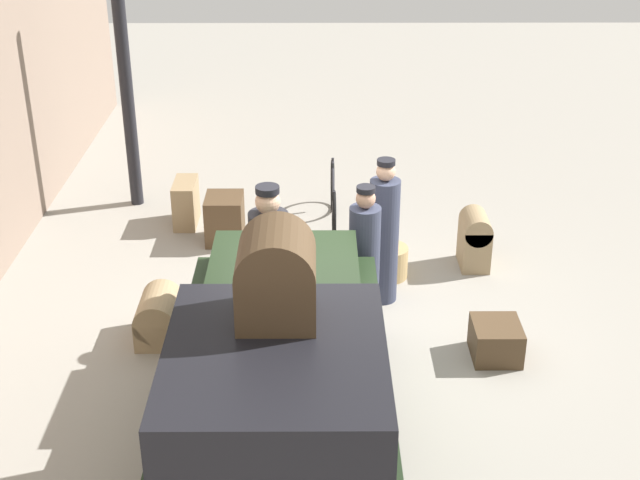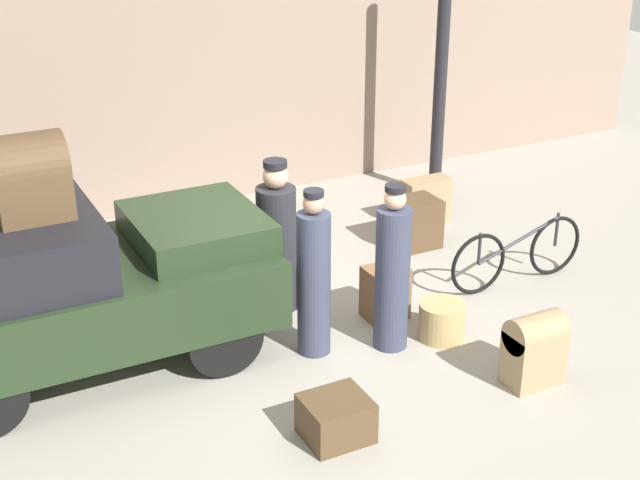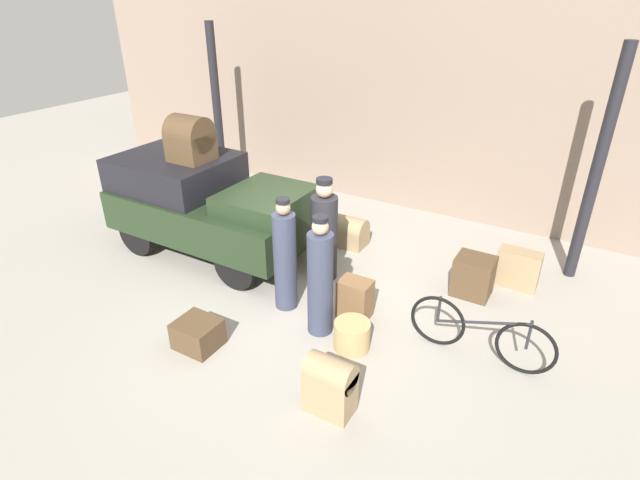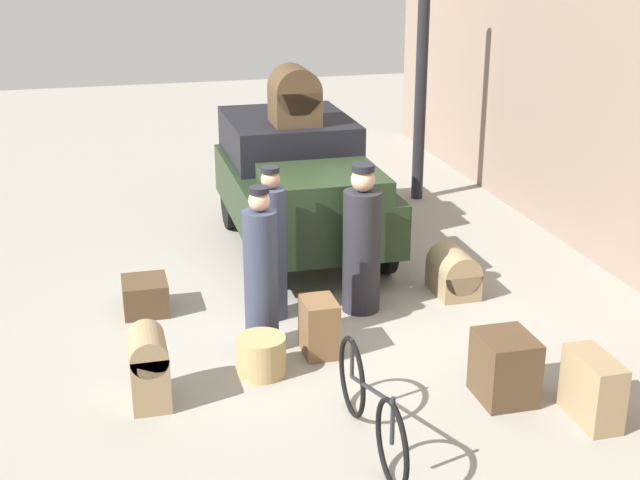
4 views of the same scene
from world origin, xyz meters
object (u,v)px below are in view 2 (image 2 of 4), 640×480
porter_with_bicycle (314,279)px  truck (69,281)px  trunk_umber_medium (336,418)px  conductor_in_dark_uniform (277,243)px  trunk_on_truck_roof (29,177)px  trunk_wicker_pale (534,347)px  trunk_large_brown (425,201)px  trunk_barrel_dark (223,249)px  wicker_basket (442,321)px  porter_standing_middle (392,274)px  bicycle (518,254)px  suitcase_small_leather (415,223)px  suitcase_black_upright (385,292)px

porter_with_bicycle → truck: bearing=159.4°
trunk_umber_medium → conductor_in_dark_uniform: bearing=77.0°
truck → trunk_on_truck_roof: 1.07m
truck → conductor_in_dark_uniform: conductor_in_dark_uniform is taller
trunk_wicker_pale → trunk_large_brown: size_ratio=1.12×
truck → trunk_barrel_dark: (2.01, 1.36, -0.65)m
wicker_basket → trunk_large_brown: bearing=59.8°
porter_standing_middle → trunk_barrel_dark: size_ratio=2.66×
truck → bicycle: (4.81, -0.53, -0.53)m
bicycle → wicker_basket: size_ratio=3.83×
truck → bicycle: truck is taller
truck → trunk_on_truck_roof: (-0.22, -0.00, 1.05)m
porter_standing_middle → truck: bearing=159.7°
porter_standing_middle → trunk_on_truck_roof: size_ratio=2.29×
wicker_basket → bicycle: bearing=23.6°
trunk_barrel_dark → suitcase_small_leather: bearing=-11.5°
wicker_basket → trunk_on_truck_roof: bearing=162.2°
porter_standing_middle → suitcase_black_upright: bearing=64.2°
trunk_on_truck_roof → porter_standing_middle: bearing=-18.9°
porter_standing_middle → porter_with_bicycle: 0.76m
porter_with_bicycle → suitcase_black_upright: (0.97, 0.27, -0.49)m
trunk_barrel_dark → bicycle: bearing=-33.9°
truck → trunk_umber_medium: truck is taller
suitcase_black_upright → trunk_umber_medium: size_ratio=1.06×
truck → suitcase_black_upright: (3.09, -0.52, -0.61)m
bicycle → trunk_umber_medium: bicycle is taller
trunk_barrel_dark → trunk_large_brown: 2.88m
trunk_large_brown → porter_standing_middle: bearing=-129.5°
porter_standing_middle → porter_with_bicycle: porter_standing_middle is taller
truck → porter_with_bicycle: porter_with_bicycle is taller
bicycle → trunk_large_brown: bicycle is taller
suitcase_black_upright → trunk_on_truck_roof: (-3.32, 0.52, 1.66)m
trunk_on_truck_roof → trunk_large_brown: bearing=15.8°
bicycle → trunk_umber_medium: (-3.17, -1.60, -0.18)m
conductor_in_dark_uniform → porter_with_bicycle: 0.99m
truck → trunk_umber_medium: size_ratio=6.40×
suitcase_small_leather → trunk_large_brown: bearing=47.0°
trunk_large_brown → trunk_umber_medium: size_ratio=1.16×
conductor_in_dark_uniform → trunk_on_truck_roof: bearing=-175.5°
porter_with_bicycle → suitcase_small_leather: (2.24, 1.67, -0.47)m
wicker_basket → trunk_umber_medium: size_ratio=0.87×
porter_standing_middle → trunk_large_brown: porter_standing_middle is taller
porter_standing_middle → suitcase_black_upright: (0.25, 0.53, -0.50)m
bicycle → conductor_in_dark_uniform: 2.76m
trunk_wicker_pale → trunk_on_truck_roof: size_ratio=0.95×
conductor_in_dark_uniform → porter_standing_middle: size_ratio=0.98×
trunk_barrel_dark → trunk_on_truck_roof: trunk_on_truck_roof is taller
trunk_barrel_dark → trunk_large_brown: trunk_large_brown is taller
conductor_in_dark_uniform → trunk_barrel_dark: 1.28m
truck → conductor_in_dark_uniform: 2.19m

